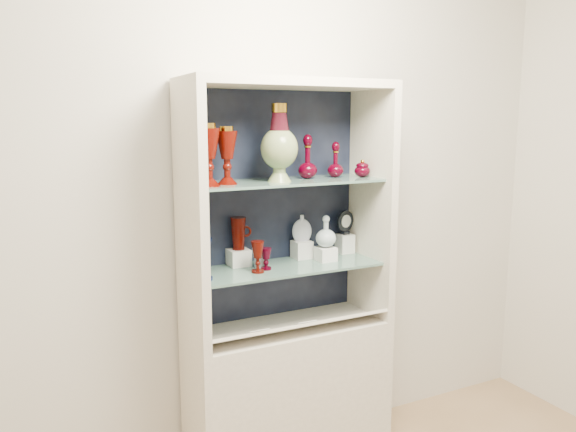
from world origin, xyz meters
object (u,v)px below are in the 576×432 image
ruby_goblet_tall (258,257)px  cameo_medallion (345,222)px  pedestal_lamp_left (209,155)px  ruby_decanter_b (336,159)px  ruby_pitcher (238,233)px  lidded_bowl (362,168)px  cobalt_goblet (203,259)px  clear_square_bottle (259,255)px  ruby_goblet_small (266,259)px  flat_flask (302,228)px  clear_round_decanter (326,232)px  ruby_decanter_a (308,154)px  pedestal_lamp_right (227,155)px  enamel_urn (279,143)px

ruby_goblet_tall → cameo_medallion: size_ratio=1.12×
pedestal_lamp_left → ruby_decanter_b: (0.69, 0.08, -0.04)m
ruby_pitcher → lidded_bowl: bearing=-4.3°
cobalt_goblet → cameo_medallion: 0.86m
lidded_bowl → cameo_medallion: (-0.01, 0.14, -0.30)m
ruby_decanter_b → clear_square_bottle: size_ratio=1.49×
ruby_goblet_small → cameo_medallion: (0.52, 0.13, 0.11)m
ruby_goblet_tall → ruby_pitcher: (-0.03, 0.16, 0.09)m
lidded_bowl → flat_flask: size_ratio=0.64×
ruby_goblet_small → flat_flask: flat_flask is taller
clear_square_bottle → ruby_goblet_tall: bearing=-118.5°
pedestal_lamp_left → clear_round_decanter: pedestal_lamp_left is taller
flat_flask → ruby_decanter_b: bearing=-10.2°
pedestal_lamp_left → clear_round_decanter: size_ratio=1.75×
ruby_goblet_tall → pedestal_lamp_left: bearing=-175.8°
ruby_decanter_a → clear_round_decanter: ruby_decanter_a is taller
ruby_goblet_tall → ruby_pitcher: 0.18m
pedestal_lamp_right → clear_round_decanter: (0.53, 0.03, -0.40)m
enamel_urn → cameo_medallion: 0.65m
lidded_bowl → ruby_decanter_a: bearing=169.2°
clear_square_bottle → enamel_urn: bearing=-41.4°
ruby_decanter_a → cobalt_goblet: size_ratio=1.27×
ruby_decanter_a → ruby_goblet_tall: 0.56m
cobalt_goblet → cameo_medallion: size_ratio=1.43×
ruby_goblet_tall → ruby_goblet_small: 0.07m
enamel_urn → ruby_goblet_tall: enamel_urn is taller
lidded_bowl → flat_flask: bearing=153.3°
clear_square_bottle → ruby_goblet_small: bearing=-77.2°
ruby_decanter_a → clear_square_bottle: size_ratio=1.91×
ruby_goblet_small → clear_square_bottle: bearing=102.8°
ruby_decanter_b → ruby_goblet_small: ruby_decanter_b is taller
ruby_pitcher → clear_round_decanter: bearing=-5.7°
ruby_decanter_b → lidded_bowl: ruby_decanter_b is taller
pedestal_lamp_right → cameo_medallion: pedestal_lamp_right is taller
ruby_pitcher → pedestal_lamp_left: bearing=-130.0°
ruby_goblet_tall → pedestal_lamp_right: bearing=170.0°
clear_square_bottle → ruby_decanter_a: bearing=-1.7°
ruby_goblet_small → clear_round_decanter: clear_round_decanter is taller
ruby_pitcher → cobalt_goblet: bearing=-135.7°
pedestal_lamp_right → clear_square_bottle: pedestal_lamp_right is taller
ruby_decanter_b → clear_square_bottle: 0.61m
pedestal_lamp_left → ruby_goblet_small: pedestal_lamp_left is taller
enamel_urn → ruby_decanter_b: enamel_urn is taller
ruby_goblet_small → ruby_pitcher: bearing=123.6°
pedestal_lamp_left → ruby_decanter_a: (0.53, 0.09, -0.01)m
clear_square_bottle → flat_flask: flat_flask is taller
ruby_goblet_tall → ruby_pitcher: ruby_pitcher is taller
ruby_decanter_b → clear_round_decanter: size_ratio=1.22×
clear_round_decanter → lidded_bowl: bearing=-9.6°
ruby_decanter_a → cameo_medallion: 0.47m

